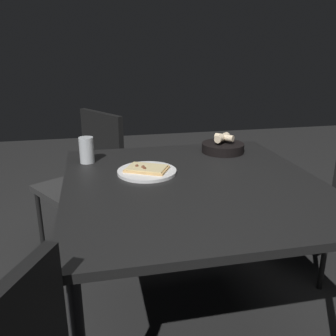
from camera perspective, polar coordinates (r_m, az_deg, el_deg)
ground at (r=1.94m, az=3.45°, el=-23.46°), size 8.00×8.00×0.00m
dining_table at (r=1.56m, az=3.95°, el=-4.01°), size 1.09×1.15×0.76m
pizza_plate at (r=1.63m, az=-3.36°, el=-0.43°), size 0.27×0.27×0.04m
bread_basket at (r=1.97m, az=8.61°, el=3.36°), size 0.23×0.23×0.10m
beer_glass at (r=1.80m, az=-12.73°, el=2.55°), size 0.07×0.07×0.13m
chair_near at (r=2.28m, az=24.93°, el=-3.49°), size 0.57×0.57×0.91m
chair_far at (r=2.37m, az=-12.45°, el=-0.90°), size 0.61×0.61×0.90m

